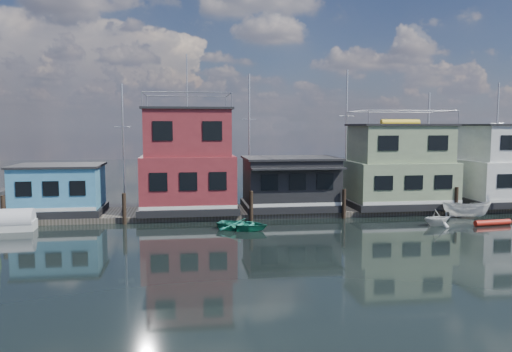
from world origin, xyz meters
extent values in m
plane|color=black|center=(0.00, 0.00, 0.00)|extent=(160.00, 160.00, 0.00)
cube|color=#595147|center=(0.00, 12.00, 0.20)|extent=(48.00, 5.00, 0.40)
cube|color=black|center=(-18.00, 12.00, 0.65)|extent=(6.40, 4.90, 0.50)
cube|color=#4997C6|center=(-18.00, 12.00, 2.40)|extent=(6.00, 4.50, 3.00)
cube|color=black|center=(-18.00, 12.00, 3.98)|extent=(6.30, 4.80, 0.16)
cube|color=black|center=(-8.50, 12.00, 0.65)|extent=(7.40, 5.90, 0.50)
cube|color=maroon|center=(-8.50, 12.00, 2.77)|extent=(7.00, 5.50, 3.74)
cube|color=maroon|center=(-8.50, 12.00, 6.37)|extent=(6.30, 4.95, 3.46)
cube|color=black|center=(-8.50, 12.00, 8.18)|extent=(6.65, 5.23, 0.16)
cylinder|color=silver|center=(-8.50, 12.00, 10.26)|extent=(0.08, 0.08, 4.00)
cube|color=black|center=(-0.50, 12.00, 0.65)|extent=(7.40, 5.40, 0.50)
cube|color=black|center=(-0.50, 12.00, 2.60)|extent=(7.00, 5.00, 3.40)
cube|color=black|center=(-0.50, 12.00, 4.38)|extent=(7.30, 5.30, 0.16)
cube|color=black|center=(-0.50, 9.20, 3.79)|extent=(7.00, 1.20, 0.12)
cube|color=black|center=(8.50, 12.00, 0.65)|extent=(8.40, 5.90, 0.50)
cube|color=gray|center=(8.50, 12.00, 2.46)|extent=(8.00, 5.50, 3.12)
cube|color=gray|center=(8.50, 12.00, 5.46)|extent=(7.20, 4.95, 2.88)
cube|color=black|center=(8.50, 12.00, 6.98)|extent=(7.60, 5.23, 0.16)
cylinder|color=yellow|center=(8.50, 12.00, 7.15)|extent=(3.20, 0.56, 0.56)
cube|color=black|center=(18.50, 12.00, 0.65)|extent=(8.40, 5.90, 0.50)
cube|color=silver|center=(18.50, 12.00, 2.46)|extent=(8.00, 5.50, 3.12)
cylinder|color=#2D2116|center=(-21.00, 9.20, 1.10)|extent=(0.28, 0.28, 2.20)
cylinder|color=#2D2116|center=(-13.00, 9.20, 1.10)|extent=(0.28, 0.28, 2.20)
cylinder|color=#2D2116|center=(-4.00, 9.20, 1.10)|extent=(0.28, 0.28, 2.20)
cylinder|color=#2D2116|center=(3.00, 9.20, 1.10)|extent=(0.28, 0.28, 2.20)
cylinder|color=#2D2116|center=(12.00, 9.20, 1.10)|extent=(0.28, 0.28, 2.20)
cylinder|color=silver|center=(-14.00, 18.00, 5.25)|extent=(0.16, 0.16, 10.50)
cylinder|color=silver|center=(-14.00, 18.00, 6.83)|extent=(1.40, 0.06, 0.06)
cylinder|color=silver|center=(-3.00, 18.00, 5.75)|extent=(0.16, 0.16, 11.50)
cylinder|color=silver|center=(-3.00, 18.00, 7.48)|extent=(1.40, 0.06, 0.06)
cylinder|color=silver|center=(6.00, 18.00, 6.00)|extent=(0.16, 0.16, 12.00)
cylinder|color=silver|center=(6.00, 18.00, 7.80)|extent=(1.40, 0.06, 0.06)
cylinder|color=silver|center=(14.00, 18.00, 5.00)|extent=(0.16, 0.16, 10.00)
cylinder|color=silver|center=(14.00, 18.00, 6.50)|extent=(1.40, 0.06, 0.06)
cylinder|color=silver|center=(21.00, 18.00, 5.50)|extent=(0.16, 0.16, 11.00)
cylinder|color=silver|center=(21.00, 18.00, 7.15)|extent=(1.40, 0.06, 0.06)
cube|color=silver|center=(-20.58, 7.99, 0.32)|extent=(3.95, 1.77, 0.64)
cylinder|color=silver|center=(-20.58, 7.99, 0.69)|extent=(3.78, 1.84, 1.56)
imported|color=white|center=(12.16, 8.06, 0.65)|extent=(3.58, 2.59, 1.30)
imported|color=#24866E|center=(-4.98, 6.12, 0.36)|extent=(4.20, 3.78, 0.72)
imported|color=silver|center=(8.53, 5.60, 0.58)|extent=(2.52, 2.29, 1.15)
cylinder|color=red|center=(12.38, 5.11, 0.20)|extent=(2.82, 0.73, 0.41)
camera|label=1|loc=(-8.69, -26.34, 6.88)|focal=35.00mm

